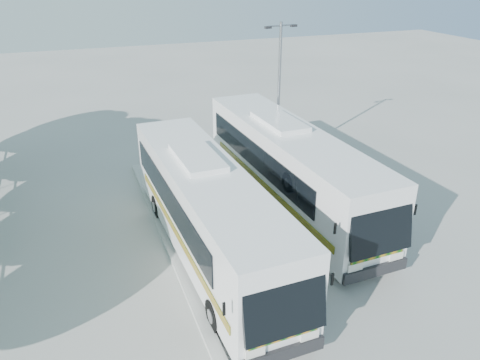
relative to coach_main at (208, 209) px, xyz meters
name	(u,v)px	position (x,y,z in m)	size (l,w,h in m)	color
ground	(242,259)	(1.00, -0.85, -1.87)	(100.00, 100.00, 0.00)	#A8A8A2
kerb_divider	(169,242)	(-1.30, 1.15, -1.80)	(0.40, 16.00, 0.15)	#B2B2AD
coach_main	(208,209)	(0.00, 0.00, 0.00)	(2.93, 12.40, 3.42)	white
coach_adjacent	(289,166)	(4.46, 2.43, 0.06)	(3.06, 12.81, 3.53)	silver
lamppost	(279,89)	(6.02, 7.05, 2.21)	(1.81, 0.42, 7.39)	gray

